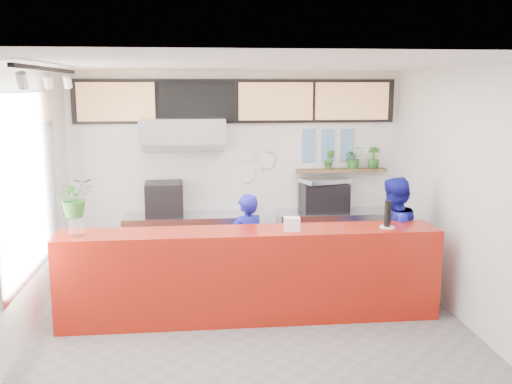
% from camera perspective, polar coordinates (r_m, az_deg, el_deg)
% --- Properties ---
extents(floor, '(5.00, 5.00, 0.00)m').
position_cam_1_polar(floor, '(6.72, -0.22, -13.81)').
color(floor, slate).
rests_on(floor, ground).
extents(ceiling, '(5.00, 5.00, 0.00)m').
position_cam_1_polar(ceiling, '(6.13, -0.25, 12.69)').
color(ceiling, silver).
extents(wall_back, '(5.00, 0.00, 5.00)m').
position_cam_1_polar(wall_back, '(8.71, -1.91, 2.14)').
color(wall_back, white).
rests_on(wall_back, ground).
extents(wall_left, '(0.00, 5.00, 5.00)m').
position_cam_1_polar(wall_left, '(6.50, -22.74, -1.56)').
color(wall_left, white).
rests_on(wall_left, ground).
extents(wall_right, '(0.00, 5.00, 5.00)m').
position_cam_1_polar(wall_right, '(6.96, 20.70, -0.67)').
color(wall_right, white).
rests_on(wall_right, ground).
extents(service_counter, '(4.50, 0.60, 1.10)m').
position_cam_1_polar(service_counter, '(6.89, -0.57, -8.27)').
color(service_counter, '#9F190B').
rests_on(service_counter, ground).
extents(cream_band, '(5.00, 0.02, 0.80)m').
position_cam_1_polar(cream_band, '(8.61, -1.95, 9.39)').
color(cream_band, beige).
rests_on(cream_band, wall_back).
extents(prep_bench, '(1.80, 0.60, 0.90)m').
position_cam_1_polar(prep_bench, '(8.61, -7.05, -5.18)').
color(prep_bench, '#B2B5BA').
rests_on(prep_bench, ground).
extents(panini_oven, '(0.56, 0.56, 0.49)m').
position_cam_1_polar(panini_oven, '(8.46, -9.17, -0.68)').
color(panini_oven, black).
rests_on(panini_oven, prep_bench).
extents(extraction_hood, '(1.20, 0.70, 0.35)m').
position_cam_1_polar(extraction_hood, '(8.27, -7.32, 6.15)').
color(extraction_hood, '#B2B5BA').
rests_on(extraction_hood, ceiling).
extents(hood_lip, '(1.20, 0.69, 0.31)m').
position_cam_1_polar(hood_lip, '(8.28, -7.29, 4.77)').
color(hood_lip, '#B2B5BA').
rests_on(hood_lip, ceiling).
extents(right_bench, '(1.80, 0.60, 0.90)m').
position_cam_1_polar(right_bench, '(8.87, 8.03, -4.74)').
color(right_bench, '#B2B5BA').
rests_on(right_bench, ground).
extents(espresso_machine, '(0.70, 0.52, 0.44)m').
position_cam_1_polar(espresso_machine, '(8.67, 6.81, -0.53)').
color(espresso_machine, black).
rests_on(espresso_machine, right_bench).
extents(espresso_tray, '(0.80, 0.66, 0.06)m').
position_cam_1_polar(espresso_tray, '(8.62, 6.84, 1.19)').
color(espresso_tray, silver).
rests_on(espresso_tray, espresso_machine).
extents(herb_shelf, '(1.40, 0.18, 0.04)m').
position_cam_1_polar(herb_shelf, '(8.87, 8.52, 2.18)').
color(herb_shelf, brown).
rests_on(herb_shelf, wall_back).
extents(menu_board_far_left, '(1.10, 0.10, 0.55)m').
position_cam_1_polar(menu_board_far_left, '(8.55, -13.81, 8.76)').
color(menu_board_far_left, tan).
rests_on(menu_board_far_left, wall_back).
extents(menu_board_mid_left, '(1.10, 0.10, 0.55)m').
position_cam_1_polar(menu_board_mid_left, '(8.47, -5.92, 8.99)').
color(menu_board_mid_left, black).
rests_on(menu_board_mid_left, wall_back).
extents(menu_board_mid_right, '(1.10, 0.10, 0.55)m').
position_cam_1_polar(menu_board_mid_right, '(8.56, 1.97, 9.05)').
color(menu_board_mid_right, tan).
rests_on(menu_board_mid_right, wall_back).
extents(menu_board_far_right, '(1.10, 0.10, 0.55)m').
position_cam_1_polar(menu_board_far_right, '(8.79, 9.57, 8.95)').
color(menu_board_far_right, tan).
rests_on(menu_board_far_right, wall_back).
extents(soffit, '(4.80, 0.04, 0.65)m').
position_cam_1_polar(soffit, '(8.58, -1.93, 9.06)').
color(soffit, black).
rests_on(soffit, wall_back).
extents(window_pane, '(0.04, 2.20, 1.90)m').
position_cam_1_polar(window_pane, '(6.74, -21.90, 0.63)').
color(window_pane, silver).
rests_on(window_pane, wall_left).
extents(window_frame, '(0.03, 2.30, 2.00)m').
position_cam_1_polar(window_frame, '(6.73, -21.74, 0.64)').
color(window_frame, '#B2B5BA').
rests_on(window_frame, wall_left).
extents(track_rail, '(0.05, 2.40, 0.04)m').
position_cam_1_polar(track_rail, '(6.27, -20.12, 11.46)').
color(track_rail, black).
rests_on(track_rail, ceiling).
extents(dec_plate_a, '(0.24, 0.03, 0.24)m').
position_cam_1_polar(dec_plate_a, '(8.66, -0.91, 3.76)').
color(dec_plate_a, silver).
rests_on(dec_plate_a, wall_back).
extents(dec_plate_b, '(0.24, 0.03, 0.24)m').
position_cam_1_polar(dec_plate_b, '(8.70, 1.06, 3.13)').
color(dec_plate_b, silver).
rests_on(dec_plate_b, wall_back).
extents(dec_plate_c, '(0.24, 0.03, 0.24)m').
position_cam_1_polar(dec_plate_c, '(8.70, -0.90, 1.80)').
color(dec_plate_c, silver).
rests_on(dec_plate_c, wall_back).
extents(dec_plate_d, '(0.24, 0.03, 0.24)m').
position_cam_1_polar(dec_plate_d, '(8.68, 1.40, 4.77)').
color(dec_plate_d, silver).
rests_on(dec_plate_d, wall_back).
extents(photo_frame_a, '(0.20, 0.02, 0.25)m').
position_cam_1_polar(photo_frame_a, '(8.78, 5.30, 5.45)').
color(photo_frame_a, '#598CBF').
rests_on(photo_frame_a, wall_back).
extents(photo_frame_b, '(0.20, 0.02, 0.25)m').
position_cam_1_polar(photo_frame_b, '(8.84, 7.21, 5.45)').
color(photo_frame_b, '#598CBF').
rests_on(photo_frame_b, wall_back).
extents(photo_frame_c, '(0.20, 0.02, 0.25)m').
position_cam_1_polar(photo_frame_c, '(8.91, 9.10, 5.44)').
color(photo_frame_c, '#598CBF').
rests_on(photo_frame_c, wall_back).
extents(photo_frame_d, '(0.20, 0.02, 0.25)m').
position_cam_1_polar(photo_frame_d, '(8.80, 5.27, 3.83)').
color(photo_frame_d, '#598CBF').
rests_on(photo_frame_d, wall_back).
extents(photo_frame_e, '(0.20, 0.02, 0.25)m').
position_cam_1_polar(photo_frame_e, '(8.87, 7.18, 3.84)').
color(photo_frame_e, '#598CBF').
rests_on(photo_frame_e, wall_back).
extents(photo_frame_f, '(0.20, 0.02, 0.25)m').
position_cam_1_polar(photo_frame_f, '(8.94, 9.05, 3.85)').
color(photo_frame_f, '#598CBF').
rests_on(photo_frame_f, wall_back).
extents(staff_center, '(0.61, 0.51, 1.41)m').
position_cam_1_polar(staff_center, '(7.45, -0.96, -5.54)').
color(staff_center, '#161897').
rests_on(staff_center, ground).
extents(staff_right, '(1.00, 0.97, 1.63)m').
position_cam_1_polar(staff_right, '(7.65, 13.46, -4.59)').
color(staff_right, '#161897').
rests_on(staff_right, ground).
extents(herb_b, '(0.20, 0.19, 0.30)m').
position_cam_1_polar(herb_b, '(8.80, 7.35, 3.25)').
color(herb_b, '#2C6E26').
rests_on(herb_b, herb_shelf).
extents(herb_c, '(0.36, 0.33, 0.34)m').
position_cam_1_polar(herb_c, '(8.89, 9.75, 3.42)').
color(herb_c, '#2C6E26').
rests_on(herb_c, herb_shelf).
extents(herb_d, '(0.23, 0.22, 0.33)m').
position_cam_1_polar(herb_d, '(8.98, 11.66, 3.38)').
color(herb_d, '#2C6E26').
rests_on(herb_d, herb_shelf).
extents(glass_vase, '(0.20, 0.20, 0.20)m').
position_cam_1_polar(glass_vase, '(6.77, -17.49, -3.37)').
color(glass_vase, white).
rests_on(glass_vase, service_counter).
extents(basil_vase, '(0.51, 0.49, 0.45)m').
position_cam_1_polar(basil_vase, '(6.69, -17.65, -0.52)').
color(basil_vase, '#2C6E26').
rests_on(basil_vase, glass_vase).
extents(napkin_holder, '(0.19, 0.13, 0.16)m').
position_cam_1_polar(napkin_holder, '(6.69, 3.61, -3.23)').
color(napkin_holder, white).
rests_on(napkin_holder, service_counter).
extents(white_plate, '(0.19, 0.19, 0.01)m').
position_cam_1_polar(white_plate, '(7.03, 12.98, -3.44)').
color(white_plate, white).
rests_on(white_plate, service_counter).
extents(pepper_mill, '(0.09, 0.09, 0.31)m').
position_cam_1_polar(pepper_mill, '(6.99, 13.03, -2.13)').
color(pepper_mill, black).
rests_on(pepper_mill, white_plate).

